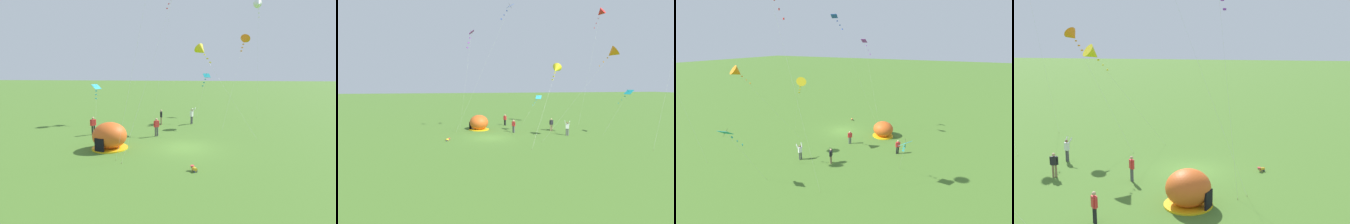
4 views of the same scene
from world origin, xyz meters
TOP-DOWN VIEW (x-y plane):
  - ground_plane at (0.00, 0.00)m, footprint 300.00×300.00m
  - popup_tent at (-5.91, -0.84)m, footprint 2.81×2.81m
  - toddler_crawling at (0.75, -4.94)m, footprint 0.44×0.53m
  - person_with_toddler at (-2.84, 3.48)m, footprint 0.49×0.42m
  - person_center_field at (0.34, 9.69)m, footprint 0.65×0.72m
  - person_far_back at (-9.00, 3.46)m, footprint 0.47×0.43m
  - person_strolling at (-3.13, 8.88)m, footprint 0.30×0.58m
  - kite_yellow at (1.28, 7.68)m, footprint 5.94×5.24m
  - kite_orange at (6.26, 11.67)m, footprint 3.75×7.18m

SIDE VIEW (x-z plane):
  - ground_plane at x=0.00m, z-range 0.00..0.00m
  - toddler_crawling at x=0.75m, z-range 0.02..0.34m
  - person_with_toddler at x=-2.84m, z-range 0.10..1.82m
  - person_far_back at x=-9.00m, z-range 0.10..1.82m
  - person_strolling at x=-3.13m, z-range 0.10..1.82m
  - popup_tent at x=-5.91m, z-range -0.05..2.05m
  - person_center_field at x=0.34m, z-range 0.05..1.94m
  - kite_yellow at x=1.28m, z-range 3.72..12.62m
  - kite_orange at x=6.26m, z-range 4.43..14.72m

